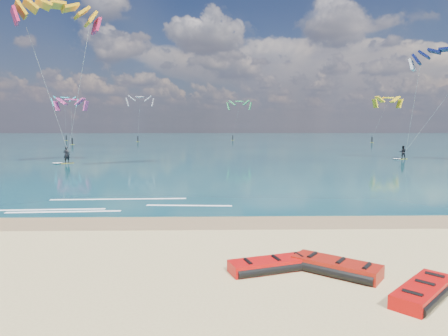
# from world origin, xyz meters

# --- Properties ---
(ground) EXTENTS (320.00, 320.00, 0.00)m
(ground) POSITION_xyz_m (0.00, 40.00, 0.00)
(ground) COLOR tan
(ground) RESTS_ON ground
(wet_sand_strip) EXTENTS (320.00, 2.40, 0.01)m
(wet_sand_strip) POSITION_xyz_m (0.00, 3.00, 0.00)
(wet_sand_strip) COLOR brown
(wet_sand_strip) RESTS_ON ground
(sea) EXTENTS (320.00, 200.00, 0.04)m
(sea) POSITION_xyz_m (0.00, 104.00, 0.02)
(sea) COLOR #0B303F
(sea) RESTS_ON ground
(packed_kite_left) EXTENTS (2.74, 1.74, 0.37)m
(packed_kite_left) POSITION_xyz_m (5.33, -2.42, 0.00)
(packed_kite_left) COLOR red
(packed_kite_left) RESTS_ON ground
(packed_kite_mid) EXTENTS (2.66, 2.42, 0.41)m
(packed_kite_mid) POSITION_xyz_m (7.00, -2.70, 0.00)
(packed_kite_mid) COLOR #9E160A
(packed_kite_mid) RESTS_ON ground
(packed_kite_right) EXTENTS (2.46, 2.43, 0.37)m
(packed_kite_right) POSITION_xyz_m (8.52, -4.27, 0.00)
(packed_kite_right) COLOR #BE0A08
(packed_kite_right) RESTS_ON ground
(kitesurfer_main) EXTENTS (7.71, 7.73, 16.11)m
(kitesurfer_main) POSITION_xyz_m (-10.85, 26.20, 8.52)
(kitesurfer_main) COLOR gold
(kitesurfer_main) RESTS_ON sea
(kitesurfer_far) EXTENTS (7.88, 6.98, 13.25)m
(kitesurfer_far) POSITION_xyz_m (26.92, 31.05, 6.96)
(kitesurfer_far) COLOR yellow
(kitesurfer_far) RESTS_ON sea
(shoreline_foam) EXTENTS (12.87, 3.61, 0.01)m
(shoreline_foam) POSITION_xyz_m (-2.05, 6.31, 0.04)
(shoreline_foam) COLOR white
(shoreline_foam) RESTS_ON ground
(distant_kites) EXTENTS (82.00, 27.09, 11.05)m
(distant_kites) POSITION_xyz_m (-4.41, 81.56, 5.13)
(distant_kites) COLOR yellow
(distant_kites) RESTS_ON ground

